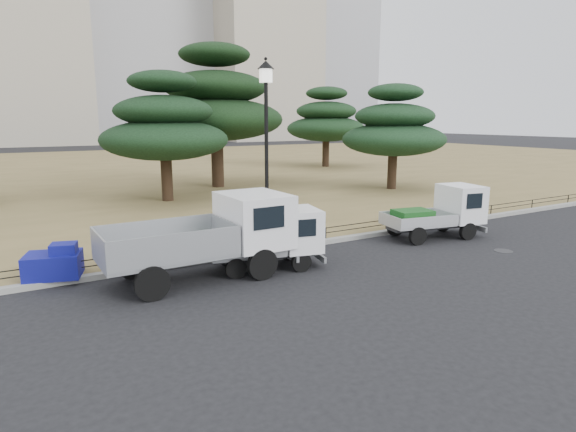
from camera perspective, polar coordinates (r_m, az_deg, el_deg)
ground at (r=14.06m, az=4.12°, el=-6.61°), size 220.00×220.00×0.00m
lawn at (r=42.52m, az=-19.80°, el=5.00°), size 120.00×56.00×0.15m
curb at (r=16.16m, az=-1.07°, el=-3.88°), size 120.00×0.25×0.16m
truck_large at (r=13.43m, az=-9.26°, el=-2.05°), size 5.19×2.18×2.25m
truck_kei_front at (r=14.19m, az=-1.72°, el=-2.79°), size 3.48×2.00×1.73m
truck_kei_rear at (r=18.71m, az=17.56°, el=0.46°), size 3.87×2.15×1.92m
street_lamp at (r=15.71m, az=-2.59°, el=10.89°), size 0.54×0.54×5.99m
pipe_fence at (r=16.19m, az=-1.33°, el=-2.53°), size 38.00×0.04×0.40m
tarp_pile at (r=14.47m, az=-25.95°, el=-5.09°), size 1.62×1.37×0.93m
manhole at (r=17.69m, az=24.17°, el=-3.80°), size 0.60×0.60×0.01m
pine_center_left at (r=25.62m, az=-14.45°, el=10.20°), size 6.47×6.47×6.58m
pine_center_right at (r=30.47m, az=-8.54°, el=12.86°), size 8.17×8.17×8.66m
pine_east_near at (r=29.88m, az=12.44°, el=10.05°), size 6.19×6.19×6.25m
pine_east_far at (r=43.39m, az=4.55°, el=11.18°), size 6.94×6.94×6.97m
tower_east at (r=106.31m, az=-3.22°, el=22.08°), size 20.00×18.00×48.00m
radio_tower at (r=127.32m, az=10.14°, el=22.92°), size 1.80×1.80×63.00m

